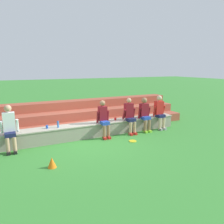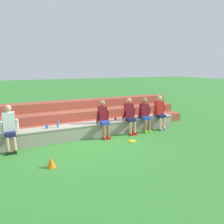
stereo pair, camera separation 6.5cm
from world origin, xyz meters
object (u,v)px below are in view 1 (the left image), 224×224
(person_left_of_center, at_px, (104,118))
(plastic_cup_left_end, at_px, (115,119))
(person_far_left, at_px, (10,127))
(person_far_right, at_px, (160,111))
(sports_cone, at_px, (52,162))
(person_center, at_px, (130,115))
(water_bottle_mid_right, at_px, (58,124))
(person_right_of_center, at_px, (145,113))
(water_bottle_near_right, at_px, (149,113))
(frisbee, at_px, (133,141))
(plastic_cup_right_end, at_px, (47,127))

(person_left_of_center, xyz_separation_m, plastic_cup_left_end, (0.63, 0.29, -0.16))
(person_far_left, relative_size, person_far_right, 1.03)
(plastic_cup_left_end, bearing_deg, sports_cone, -144.99)
(person_center, bearing_deg, person_far_left, 179.90)
(person_center, bearing_deg, water_bottle_mid_right, 175.41)
(person_left_of_center, distance_m, person_right_of_center, 1.80)
(person_far_left, height_order, person_left_of_center, person_far_left)
(person_center, height_order, sports_cone, person_center)
(person_center, relative_size, plastic_cup_left_end, 13.92)
(person_right_of_center, height_order, plastic_cup_left_end, person_right_of_center)
(person_center, distance_m, person_right_of_center, 0.69)
(person_right_of_center, height_order, person_far_right, person_far_right)
(person_left_of_center, distance_m, sports_cone, 2.84)
(plastic_cup_left_end, distance_m, sports_cone, 3.48)
(person_far_right, bearing_deg, person_right_of_center, -178.76)
(water_bottle_near_right, bearing_deg, person_far_left, -176.62)
(water_bottle_near_right, bearing_deg, sports_cone, -155.68)
(water_bottle_near_right, xyz_separation_m, frisbee, (-1.51, -1.21, -0.63))
(person_center, xyz_separation_m, person_right_of_center, (0.69, -0.02, 0.01))
(plastic_cup_right_end, distance_m, sports_cone, 2.01)
(plastic_cup_right_end, height_order, plastic_cup_left_end, plastic_cup_right_end)
(person_far_left, relative_size, frisbee, 5.40)
(person_center, relative_size, water_bottle_near_right, 5.41)
(person_right_of_center, height_order, plastic_cup_right_end, person_right_of_center)
(person_left_of_center, relative_size, person_center, 0.99)
(water_bottle_near_right, xyz_separation_m, plastic_cup_right_end, (-4.23, -0.05, -0.07))
(plastic_cup_right_end, bearing_deg, person_left_of_center, -7.45)
(person_left_of_center, bearing_deg, person_far_right, -0.22)
(person_far_right, distance_m, sports_cone, 5.09)
(person_right_of_center, xyz_separation_m, plastic_cup_left_end, (-1.17, 0.32, -0.18))
(person_center, distance_m, frisbee, 1.21)
(water_bottle_near_right, bearing_deg, plastic_cup_right_end, -179.28)
(person_far_right, bearing_deg, sports_cone, -160.57)
(person_far_left, height_order, sports_cone, person_far_left)
(person_far_right, bearing_deg, frisbee, -154.29)
(person_far_right, height_order, sports_cone, person_far_right)
(person_far_left, distance_m, person_left_of_center, 3.13)
(person_far_left, xyz_separation_m, person_center, (4.24, -0.01, -0.04))
(water_bottle_mid_right, distance_m, sports_cone, 2.04)
(person_center, xyz_separation_m, person_far_right, (1.45, -0.00, 0.02))
(person_left_of_center, relative_size, plastic_cup_right_end, 12.16)
(plastic_cup_right_end, relative_size, sports_cone, 0.40)
(person_far_right, distance_m, frisbee, 2.17)
(person_right_of_center, bearing_deg, person_left_of_center, 179.17)
(person_left_of_center, bearing_deg, frisbee, -51.05)
(person_right_of_center, bearing_deg, frisbee, -141.18)
(person_far_left, xyz_separation_m, person_right_of_center, (4.93, -0.02, -0.03))
(person_center, bearing_deg, person_right_of_center, -1.37)
(plastic_cup_right_end, bearing_deg, person_right_of_center, -4.33)
(person_far_right, xyz_separation_m, water_bottle_near_right, (-0.33, 0.32, -0.12))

